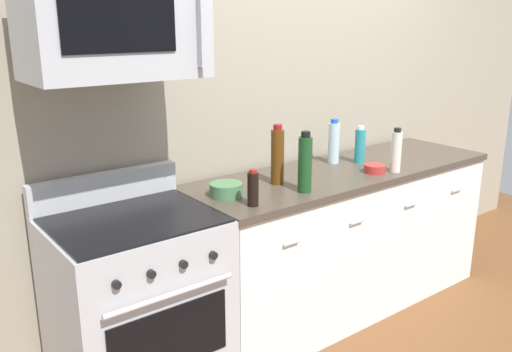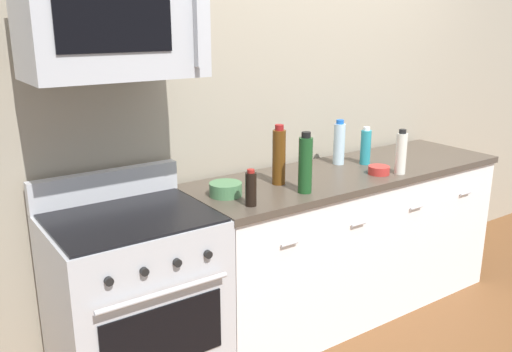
{
  "view_description": "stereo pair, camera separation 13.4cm",
  "coord_description": "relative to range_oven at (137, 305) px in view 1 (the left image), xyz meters",
  "views": [
    {
      "loc": [
        -2.38,
        -2.2,
        1.8
      ],
      "look_at": [
        -0.73,
        -0.05,
        1.01
      ],
      "focal_mm": 38.06,
      "sensor_mm": 36.0,
      "label": 1
    },
    {
      "loc": [
        -2.27,
        -2.28,
        1.8
      ],
      "look_at": [
        -0.73,
        -0.05,
        1.01
      ],
      "focal_mm": 38.06,
      "sensor_mm": 36.0,
      "label": 2
    }
  ],
  "objects": [
    {
      "name": "bowl_green_glaze",
      "position": [
        0.53,
        -0.0,
        0.49
      ],
      "size": [
        0.17,
        0.17,
        0.07
      ],
      "color": "#477A4C",
      "rests_on": "countertop_slab"
    },
    {
      "name": "bottle_wine_amber",
      "position": [
        0.88,
        0.01,
        0.61
      ],
      "size": [
        0.07,
        0.07,
        0.33
      ],
      "color": "#59330F",
      "rests_on": "countertop_slab"
    },
    {
      "name": "ground_plane",
      "position": [
        1.41,
        -0.0,
        -0.47
      ],
      "size": [
        6.2,
        6.2,
        0.0
      ],
      "primitive_type": "plane",
      "color": "brown"
    },
    {
      "name": "bowl_red_small",
      "position": [
        1.48,
        -0.17,
        0.48
      ],
      "size": [
        0.13,
        0.13,
        0.05
      ],
      "color": "#B72D28",
      "rests_on": "countertop_slab"
    },
    {
      "name": "bottle_wine_green",
      "position": [
        0.9,
        -0.19,
        0.6
      ],
      "size": [
        0.07,
        0.07,
        0.32
      ],
      "color": "#19471E",
      "rests_on": "countertop_slab"
    },
    {
      "name": "microwave",
      "position": [
        0.0,
        0.04,
        1.28
      ],
      "size": [
        0.74,
        0.44,
        0.4
      ],
      "color": "#B7BABF"
    },
    {
      "name": "bottle_soy_sauce_dark",
      "position": [
        0.55,
        -0.21,
        0.54
      ],
      "size": [
        0.06,
        0.06,
        0.18
      ],
      "color": "black",
      "rests_on": "countertop_slab"
    },
    {
      "name": "bottle_water_clear",
      "position": [
        1.45,
        0.14,
        0.58
      ],
      "size": [
        0.07,
        0.07,
        0.28
      ],
      "color": "silver",
      "rests_on": "countertop_slab"
    },
    {
      "name": "counter_unit",
      "position": [
        1.41,
        -0.0,
        -0.01
      ],
      "size": [
        2.08,
        0.66,
        0.92
      ],
      "color": "white",
      "rests_on": "ground_plane"
    },
    {
      "name": "back_wall",
      "position": [
        1.41,
        0.41,
        0.88
      ],
      "size": [
        5.17,
        0.1,
        2.7
      ],
      "primitive_type": "cube",
      "color": "#9E937F",
      "rests_on": "ground_plane"
    },
    {
      "name": "bottle_dish_soap",
      "position": [
        1.58,
        0.04,
        0.56
      ],
      "size": [
        0.06,
        0.06,
        0.24
      ],
      "color": "teal",
      "rests_on": "countertop_slab"
    },
    {
      "name": "range_oven",
      "position": [
        0.0,
        0.0,
        0.0
      ],
      "size": [
        0.76,
        0.69,
        1.07
      ],
      "color": "#B7BABF",
      "rests_on": "ground_plane"
    },
    {
      "name": "bottle_vinegar_white",
      "position": [
        1.59,
        -0.23,
        0.58
      ],
      "size": [
        0.06,
        0.06,
        0.27
      ],
      "color": "silver",
      "rests_on": "countertop_slab"
    }
  ]
}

